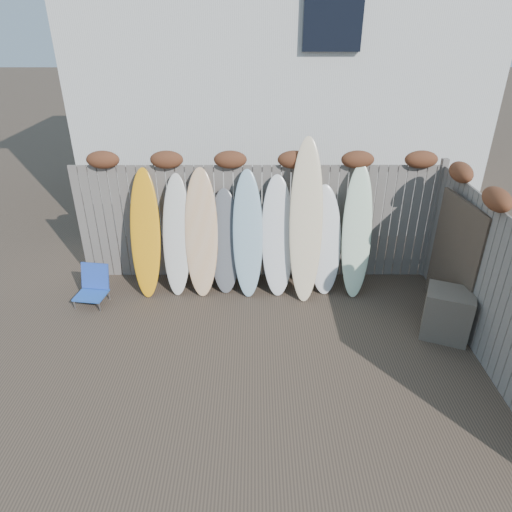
{
  "coord_description": "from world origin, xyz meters",
  "views": [
    {
      "loc": [
        -0.01,
        -4.67,
        4.09
      ],
      "look_at": [
        0.0,
        1.2,
        1.0
      ],
      "focal_mm": 32.0,
      "sensor_mm": 36.0,
      "label": 1
    }
  ],
  "objects_px": {
    "beach_chair": "(93,286)",
    "lattice_panel": "(454,260)",
    "surfboard_0": "(145,234)",
    "wooden_crate": "(447,314)"
  },
  "relations": [
    {
      "from": "beach_chair",
      "to": "lattice_panel",
      "type": "relative_size",
      "value": 0.33
    },
    {
      "from": "lattice_panel",
      "to": "surfboard_0",
      "type": "bearing_deg",
      "value": 165.52
    },
    {
      "from": "beach_chair",
      "to": "surfboard_0",
      "type": "distance_m",
      "value": 1.17
    },
    {
      "from": "wooden_crate",
      "to": "surfboard_0",
      "type": "xyz_separation_m",
      "value": [
        -4.47,
        1.31,
        0.64
      ]
    },
    {
      "from": "wooden_crate",
      "to": "lattice_panel",
      "type": "relative_size",
      "value": 0.4
    },
    {
      "from": "wooden_crate",
      "to": "lattice_panel",
      "type": "xyz_separation_m",
      "value": [
        0.21,
        0.59,
        0.55
      ]
    },
    {
      "from": "wooden_crate",
      "to": "lattice_panel",
      "type": "bearing_deg",
      "value": 70.1
    },
    {
      "from": "wooden_crate",
      "to": "lattice_panel",
      "type": "distance_m",
      "value": 0.83
    },
    {
      "from": "beach_chair",
      "to": "lattice_panel",
      "type": "height_order",
      "value": "lattice_panel"
    },
    {
      "from": "lattice_panel",
      "to": "beach_chair",
      "type": "bearing_deg",
      "value": 170.86
    }
  ]
}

